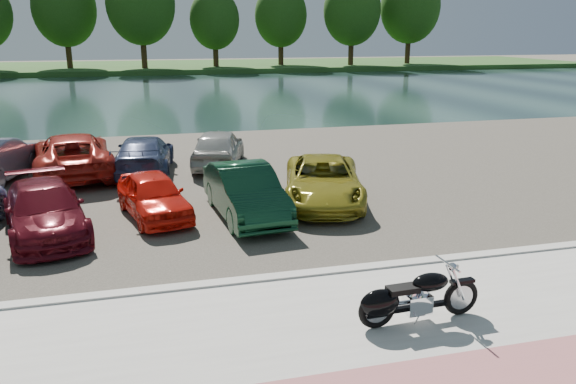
# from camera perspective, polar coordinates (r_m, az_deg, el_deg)

# --- Properties ---
(ground) EXTENTS (200.00, 200.00, 0.00)m
(ground) POSITION_cam_1_polar(r_m,az_deg,el_deg) (10.41, 7.22, -12.94)
(ground) COLOR #595447
(ground) RESTS_ON ground
(promenade) EXTENTS (60.00, 6.00, 0.10)m
(promenade) POSITION_cam_1_polar(r_m,az_deg,el_deg) (9.59, 9.49, -15.42)
(promenade) COLOR #B3B0A8
(promenade) RESTS_ON ground
(kerb) EXTENTS (60.00, 0.30, 0.14)m
(kerb) POSITION_cam_1_polar(r_m,az_deg,el_deg) (12.06, 3.74, -8.24)
(kerb) COLOR #B3B0A8
(kerb) RESTS_ON ground
(parking_lot) EXTENTS (60.00, 18.00, 0.04)m
(parking_lot) POSITION_cam_1_polar(r_m,az_deg,el_deg) (20.36, -4.12, 1.78)
(parking_lot) COLOR #3F3B33
(parking_lot) RESTS_ON ground
(river) EXTENTS (120.00, 40.00, 0.00)m
(river) POSITION_cam_1_polar(r_m,az_deg,el_deg) (48.81, -10.39, 9.88)
(river) COLOR #1A302F
(river) RESTS_ON ground
(far_bank) EXTENTS (120.00, 24.00, 0.60)m
(far_bank) POSITION_cam_1_polar(r_m,az_deg,el_deg) (80.64, -12.19, 12.34)
(far_bank) COLOR #234B1A
(far_bank) RESTS_ON ground
(far_trees) EXTENTS (70.25, 10.68, 12.52)m
(far_trees) POSITION_cam_1_polar(r_m,az_deg,el_deg) (74.67, -8.79, 17.76)
(far_trees) COLOR #342112
(far_trees) RESTS_ON far_bank
(motorcycle) EXTENTS (2.33, 0.75, 1.05)m
(motorcycle) POSITION_cam_1_polar(r_m,az_deg,el_deg) (10.11, 12.17, -10.54)
(motorcycle) COLOR black
(motorcycle) RESTS_ON promenade
(car_3) EXTENTS (2.81, 4.77, 1.30)m
(car_3) POSITION_cam_1_polar(r_m,az_deg,el_deg) (15.38, -23.49, -1.68)
(car_3) COLOR #530B15
(car_3) RESTS_ON parking_lot
(car_4) EXTENTS (2.27, 3.87, 1.24)m
(car_4) POSITION_cam_1_polar(r_m,az_deg,el_deg) (15.91, -13.52, -0.33)
(car_4) COLOR red
(car_4) RESTS_ON parking_lot
(car_5) EXTENTS (1.90, 4.48, 1.44)m
(car_5) POSITION_cam_1_polar(r_m,az_deg,el_deg) (15.51, -4.35, 0.04)
(car_5) COLOR #0F3720
(car_5) RESTS_ON parking_lot
(car_6) EXTENTS (3.43, 5.25, 1.34)m
(car_6) POSITION_cam_1_polar(r_m,az_deg,el_deg) (16.79, 3.60, 1.14)
(car_6) COLOR olive
(car_6) RESTS_ON parking_lot
(car_10) EXTENTS (3.26, 5.80, 1.53)m
(car_10) POSITION_cam_1_polar(r_m,az_deg,el_deg) (21.33, -21.02, 3.57)
(car_10) COLOR #A6251B
(car_10) RESTS_ON parking_lot
(car_11) EXTENTS (2.43, 4.88, 1.36)m
(car_11) POSITION_cam_1_polar(r_m,az_deg,el_deg) (20.93, -14.42, 3.68)
(car_11) COLOR navy
(car_11) RESTS_ON parking_lot
(car_12) EXTENTS (2.74, 4.56, 1.45)m
(car_12) POSITION_cam_1_polar(r_m,az_deg,el_deg) (21.47, -7.09, 4.49)
(car_12) COLOR #A1A29E
(car_12) RESTS_ON parking_lot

